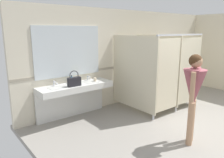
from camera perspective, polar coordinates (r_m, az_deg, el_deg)
name	(u,v)px	position (r m, az deg, el deg)	size (l,w,h in m)	color
ground_plane	(216,130)	(5.37, 25.58, -11.83)	(6.94, 5.84, 0.10)	gray
wall_back	(132,56)	(6.55, 5.29, 5.96)	(6.94, 0.12, 2.61)	beige
wall_back_tile_band	(133,65)	(6.54, 5.63, 3.70)	(6.94, 0.01, 0.06)	#9E937F
vanity_counter	(74,93)	(5.23, -9.85, -3.58)	(1.77, 0.55, 0.96)	silver
mirror_panel	(68,51)	(5.22, -11.30, 7.09)	(1.67, 0.02, 1.17)	silver
bathroom_stalls	(161,70)	(5.98, 12.80, 2.42)	(1.79, 1.54, 1.97)	beige
person_standing	(194,88)	(4.14, 20.55, -2.32)	(0.53, 0.53, 1.66)	tan
handbag	(74,81)	(4.91, -9.84, -0.53)	(0.30, 0.11, 0.35)	black
soap_dispenser	(71,80)	(5.22, -10.54, -0.18)	(0.07, 0.07, 0.19)	teal
paper_cup	(95,80)	(5.32, -4.47, -0.14)	(0.07, 0.07, 0.09)	beige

